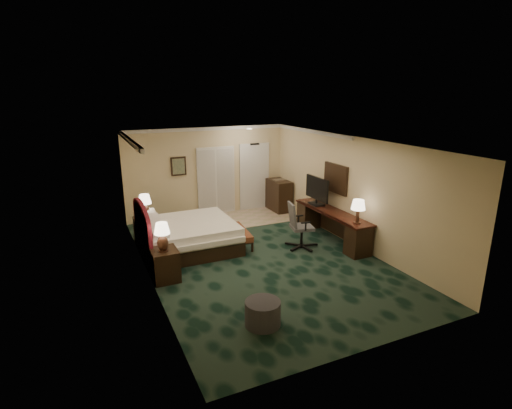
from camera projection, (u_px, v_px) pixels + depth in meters
name	position (u px, v px, depth m)	size (l,w,h in m)	color
floor	(260.00, 258.00, 9.28)	(5.00, 7.50, 0.00)	black
ceiling	(260.00, 142.00, 8.52)	(5.00, 7.50, 0.00)	silver
wall_back	(208.00, 172.00, 12.17)	(5.00, 0.00, 2.70)	beige
wall_front	(373.00, 269.00, 5.63)	(5.00, 0.00, 2.70)	beige
wall_left	(146.00, 217.00, 7.90)	(0.00, 7.50, 2.70)	beige
wall_right	(351.00, 191.00, 9.90)	(0.00, 7.50, 2.70)	beige
crown_molding	(260.00, 144.00, 8.54)	(5.00, 7.50, 0.10)	silver
tile_patch	(246.00, 218.00, 12.17)	(3.20, 1.70, 0.01)	tan
headboard	(143.00, 231.00, 8.98)	(0.12, 2.00, 1.40)	#53151E
entry_door	(254.00, 177.00, 12.85)	(1.02, 0.06, 2.18)	silver
closet_doors	(216.00, 181.00, 12.32)	(1.20, 0.06, 2.10)	#B3B3B3
wall_art	(178.00, 166.00, 11.71)	(0.45, 0.06, 0.55)	#425C4E
wall_mirror	(336.00, 178.00, 10.35)	(0.05, 0.95, 0.75)	white
bed	(189.00, 236.00, 9.73)	(2.15, 1.99, 0.68)	white
nightstand_near	(165.00, 265.00, 8.16)	(0.52, 0.60, 0.65)	black
nightstand_far	(146.00, 230.00, 10.13)	(0.52, 0.60, 0.66)	black
lamp_near	(162.00, 237.00, 7.93)	(0.32, 0.32, 0.60)	black
lamp_far	(145.00, 207.00, 9.94)	(0.33, 0.33, 0.62)	black
bed_bench	(238.00, 238.00, 9.98)	(0.43, 1.24, 0.42)	brown
ottoman	(263.00, 313.00, 6.61)	(0.60, 0.60, 0.43)	#2F2E31
desk	(331.00, 226.00, 10.31)	(0.58, 2.70, 0.78)	black
tv	(317.00, 191.00, 10.64)	(0.08, 0.98, 0.77)	black
desk_lamp	(358.00, 212.00, 9.20)	(0.33, 0.33, 0.58)	black
desk_chair	(302.00, 225.00, 9.76)	(0.67, 0.63, 1.16)	#505051
minibar	(279.00, 195.00, 12.81)	(0.52, 0.94, 0.99)	black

